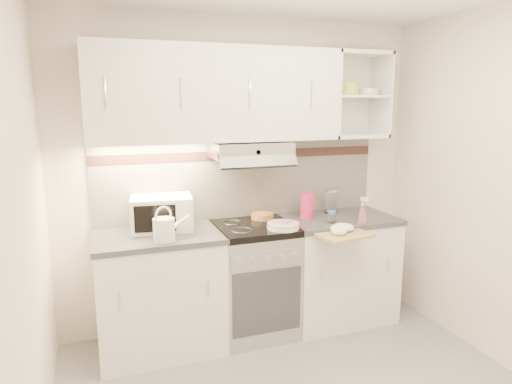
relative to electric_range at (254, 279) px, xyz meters
The scene contains 16 objects.
room_shell 1.39m from the electric_range, 89.81° to the right, with size 3.04×2.84×2.52m.
base_cabinet_left 0.75m from the electric_range, behind, with size 0.90×0.60×0.86m, color white.
worktop_left 0.86m from the electric_range, behind, with size 0.92×0.62×0.04m, color #47474C.
base_cabinet_right 0.75m from the electric_range, ahead, with size 0.90×0.60×0.86m, color white.
worktop_right 0.86m from the electric_range, ahead, with size 0.92×0.62×0.04m, color #47474C.
electric_range is the anchor object (origin of this frame).
microwave 0.91m from the electric_range, behind, with size 0.48×0.38×0.25m.
watering_can 0.91m from the electric_range, 165.76° to the right, with size 0.28×0.17×0.25m.
plate_stack 0.53m from the electric_range, 46.64° to the right, with size 0.24×0.24×0.05m.
bread_loaf 0.52m from the electric_range, 50.85° to the left, with size 0.18×0.18×0.05m, color #A67A4A.
pink_pitcher 0.75m from the electric_range, ahead, with size 0.11×0.11×0.21m.
glass_jar 0.95m from the electric_range, 10.58° to the left, with size 0.11×0.11×0.21m.
spice_jar 0.80m from the electric_range, 13.35° to the right, with size 0.07×0.07×0.10m.
spray_bottle 1.02m from the electric_range, 14.70° to the right, with size 0.08×0.08×0.22m.
cutting_board 0.79m from the electric_range, 32.03° to the right, with size 0.39×0.35×0.02m, color #A37D48.
dish_towel 0.81m from the electric_range, 32.57° to the right, with size 0.24×0.20×0.06m, color silver, non-canonical shape.
Camera 1 is at (-1.15, -2.15, 1.84)m, focal length 32.00 mm.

